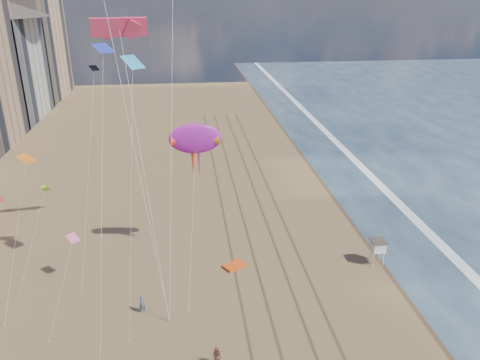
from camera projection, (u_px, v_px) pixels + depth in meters
name	position (u px, v px, depth m)	size (l,w,h in m)	color
wet_sand	(364.00, 198.00, 66.19)	(260.00, 260.00, 0.00)	#42301E
foam	(392.00, 197.00, 66.65)	(260.00, 260.00, 0.00)	white
tracks	(261.00, 240.00, 55.19)	(7.68, 120.00, 0.01)	brown
lifeguard_stand	(378.00, 246.00, 49.65)	(1.60, 1.60, 2.89)	white
grounded_kite	(234.00, 265.00, 49.96)	(2.30, 1.47, 0.26)	#F65214
show_kite	(195.00, 139.00, 47.08)	(4.88, 5.42, 16.71)	#9E18A0
kite_flyer_a	(142.00, 304.00, 42.61)	(0.65, 0.43, 1.78)	slate
kite_flyer_b	(217.00, 357.00, 36.55)	(0.86, 0.67, 1.76)	brown
small_kites	(72.00, 128.00, 41.49)	(14.53, 14.61, 18.97)	red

